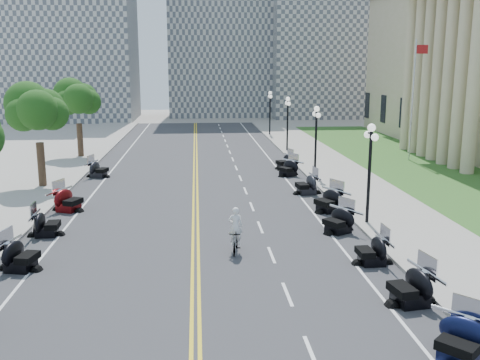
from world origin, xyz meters
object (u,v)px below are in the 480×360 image
object	(u,v)px
flagpole	(413,101)
bicycle	(235,241)
motorcycle_n_3	(462,338)
cyclist_rider	(235,211)

from	to	relation	value
flagpole	bicycle	xyz separation A→B (m)	(-16.30, -21.57, -4.50)
flagpole	motorcycle_n_3	distance (m)	32.82
cyclist_rider	flagpole	bearing A→B (deg)	-127.06
motorcycle_n_3	cyclist_rider	size ratio (longest dim) A/B	1.14
flagpole	motorcycle_n_3	world-z (taller)	flagpole
motorcycle_n_3	bicycle	bearing A→B (deg)	168.99
motorcycle_n_3	bicycle	world-z (taller)	motorcycle_n_3
bicycle	cyclist_rider	size ratio (longest dim) A/B	1.00
bicycle	flagpole	bearing A→B (deg)	62.39
motorcycle_n_3	bicycle	size ratio (longest dim) A/B	1.14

